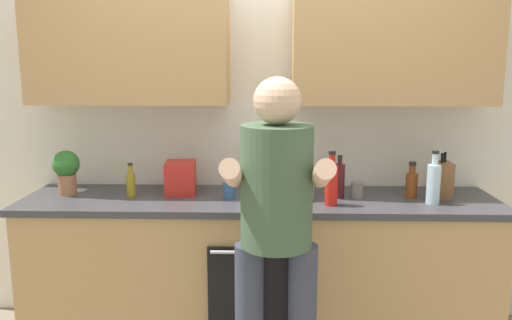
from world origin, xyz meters
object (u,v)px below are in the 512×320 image
cup_tea (229,190)px  mixing_bowl (292,190)px  bottle_water (434,182)px  knife_block (442,180)px  bottle_oil (131,183)px  bottle_hotsauce (331,183)px  bottle_vinegar (412,183)px  person_standing (276,220)px  potted_herb (66,169)px  bottle_wine (339,180)px  grocery_bag_crisps (181,178)px  cup_stoneware (357,190)px

cup_tea → mixing_bowl: same height
bottle_water → knife_block: (0.09, 0.14, -0.02)m
bottle_oil → bottle_hotsauce: bearing=-7.4°
knife_block → bottle_vinegar: bearing=-175.2°
person_standing → bottle_hotsauce: bearing=59.0°
person_standing → mixing_bowl: person_standing is taller
bottle_hotsauce → potted_herb: 1.61m
bottle_water → knife_block: bearing=56.4°
bottle_wine → bottle_vinegar: size_ratio=1.18×
person_standing → grocery_bag_crisps: 0.97m
bottle_water → knife_block: 0.17m
bottle_wine → grocery_bag_crisps: (-0.97, 0.08, -0.01)m
knife_block → mixing_bowl: bearing=-177.6°
person_standing → grocery_bag_crisps: size_ratio=7.72×
knife_block → bottle_water: bearing=-123.6°
bottle_vinegar → cup_tea: (-1.09, -0.04, -0.04)m
bottle_vinegar → grocery_bag_crisps: bottle_vinegar is taller
cup_tea → mixing_bowl: (0.38, 0.02, -0.00)m
bottle_wine → bottle_oil: (-1.26, -0.01, -0.03)m
bottle_hotsauce → cup_tea: size_ratio=3.18×
grocery_bag_crisps → person_standing: bearing=-52.8°
mixing_bowl → bottle_oil: bearing=-179.9°
cup_stoneware → person_standing: bearing=-125.5°
person_standing → knife_block: 1.23m
bottle_oil → cup_stoneware: (1.36, 0.00, -0.03)m
bottle_water → cup_stoneware: bearing=165.3°
bottle_hotsauce → bottle_oil: bottle_hotsauce is taller
bottle_water → bottle_wine: (-0.52, 0.12, -0.02)m
bottle_wine → cup_stoneware: size_ratio=2.60×
bottle_water → knife_block: bottle_water is taller
bottle_wine → potted_herb: size_ratio=0.95×
bottle_wine → mixing_bowl: (-0.28, -0.01, -0.06)m
grocery_bag_crisps → bottle_vinegar: bearing=-2.8°
bottle_vinegar → potted_herb: 2.10m
grocery_bag_crisps → bottle_hotsauce: bearing=-15.2°
bottle_vinegar → bottle_oil: bearing=-179.2°
cup_stoneware → mixing_bowl: size_ratio=0.38×
bottle_water → bottle_vinegar: 0.16m
bottle_hotsauce → person_standing: bearing=-121.0°
bottle_water → mixing_bowl: bottle_water is taller
bottle_water → grocery_bag_crisps: 1.50m
person_standing → knife_block: size_ratio=5.99×
person_standing → bottle_oil: 1.11m
bottle_wine → cup_tea: bearing=-176.9°
person_standing → bottle_hotsauce: 0.62m
bottle_hotsauce → cup_stoneware: bearing=42.7°
person_standing → knife_block: bearing=35.7°
cup_tea → knife_block: (1.28, 0.06, 0.06)m
bottle_vinegar → grocery_bag_crisps: size_ratio=1.03×
bottle_hotsauce → bottle_oil: size_ratio=1.52×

